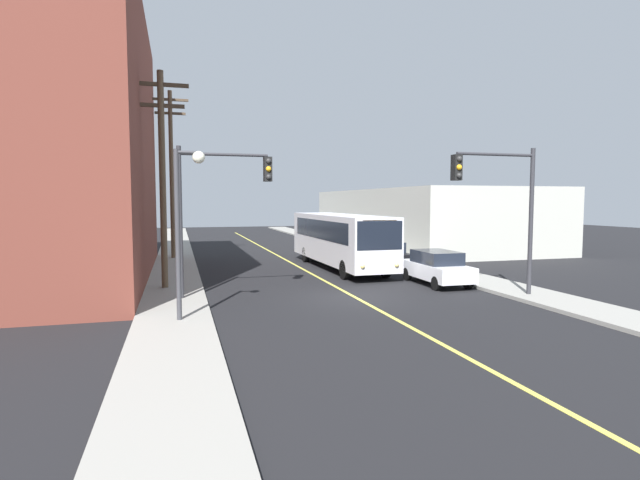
% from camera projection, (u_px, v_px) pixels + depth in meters
% --- Properties ---
extents(ground_plane, '(120.00, 120.00, 0.00)m').
position_uv_depth(ground_plane, '(355.00, 297.00, 20.89)').
color(ground_plane, black).
extents(sidewalk_left, '(2.50, 90.00, 0.15)m').
position_uv_depth(sidewalk_left, '(175.00, 270.00, 28.50)').
color(sidewalk_left, gray).
rests_on(sidewalk_left, ground).
extents(sidewalk_right, '(2.50, 90.00, 0.15)m').
position_uv_depth(sidewalk_right, '(408.00, 262.00, 32.45)').
color(sidewalk_right, gray).
rests_on(sidewalk_right, ground).
extents(lane_stripe_center, '(0.16, 60.00, 0.01)m').
position_uv_depth(lane_stripe_center, '(282.00, 258.00, 35.27)').
color(lane_stripe_center, '#D8CC4C').
rests_on(lane_stripe_center, ground).
extents(building_left_brick, '(10.00, 19.99, 13.92)m').
position_uv_depth(building_left_brick, '(39.00, 141.00, 24.56)').
color(building_left_brick, brown).
rests_on(building_left_brick, ground).
extents(building_right_warehouse, '(12.00, 26.10, 5.02)m').
position_uv_depth(building_right_warehouse, '(420.00, 217.00, 46.23)').
color(building_right_warehouse, '#B2B2A8').
rests_on(building_right_warehouse, ground).
extents(city_bus, '(2.75, 12.19, 3.20)m').
position_uv_depth(city_bus, '(339.00, 238.00, 29.85)').
color(city_bus, silver).
rests_on(city_bus, ground).
extents(parked_car_white, '(1.84, 4.41, 1.62)m').
position_uv_depth(parked_car_white, '(436.00, 267.00, 24.06)').
color(parked_car_white, silver).
rests_on(parked_car_white, ground).
extents(parked_car_black, '(1.83, 4.41, 1.62)m').
position_uv_depth(parked_car_black, '(385.00, 254.00, 29.80)').
color(parked_car_black, black).
rests_on(parked_car_black, ground).
extents(utility_pole_near, '(2.40, 0.28, 9.50)m').
position_uv_depth(utility_pole_near, '(162.00, 169.00, 22.02)').
color(utility_pole_near, brown).
rests_on(utility_pole_near, sidewalk_left).
extents(utility_pole_mid, '(2.40, 0.28, 11.23)m').
position_uv_depth(utility_pole_mid, '(171.00, 167.00, 33.89)').
color(utility_pole_mid, brown).
rests_on(utility_pole_mid, sidewalk_left).
extents(traffic_signal_left_corner, '(3.75, 0.48, 6.00)m').
position_uv_depth(traffic_signal_left_corner, '(219.00, 193.00, 20.05)').
color(traffic_signal_left_corner, '#2D2D33').
rests_on(traffic_signal_left_corner, sidewalk_left).
extents(traffic_signal_right_corner, '(3.75, 0.48, 6.00)m').
position_uv_depth(traffic_signal_right_corner, '(500.00, 193.00, 20.10)').
color(traffic_signal_right_corner, '#2D2D33').
rests_on(traffic_signal_right_corner, sidewalk_right).
extents(street_lamp_left, '(0.98, 0.40, 5.50)m').
position_uv_depth(street_lamp_left, '(184.00, 209.00, 16.09)').
color(street_lamp_left, '#38383D').
rests_on(street_lamp_left, sidewalk_left).
extents(fire_hydrant, '(0.44, 0.26, 0.84)m').
position_uv_depth(fire_hydrant, '(431.00, 261.00, 28.66)').
color(fire_hydrant, red).
rests_on(fire_hydrant, sidewalk_right).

